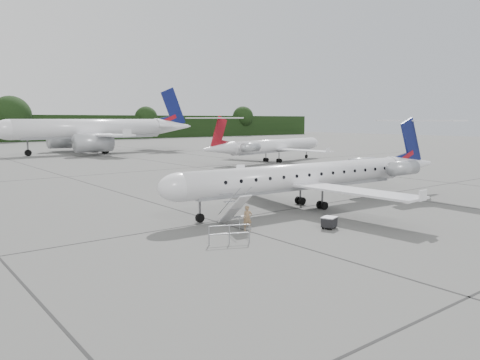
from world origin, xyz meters
TOP-DOWN VIEW (x-y plane):
  - ground at (0.00, 0.00)m, footprint 320.00×320.00m
  - main_regional_jet at (1.46, 2.77)m, footprint 27.04×20.20m
  - airstair at (-6.19, 1.01)m, footprint 0.99×2.50m
  - passenger at (-6.27, -0.37)m, footprint 0.65×0.56m
  - safety_railing at (-8.87, -2.07)m, footprint 2.05×0.95m
  - baggage_cart at (-2.00, -2.97)m, footprint 1.09×0.99m
  - bg_narrowbody at (9.81, 68.60)m, footprint 37.51×27.37m
  - bg_regional_right at (25.99, 32.62)m, footprint 29.97×24.26m

SIDE VIEW (x-z plane):
  - ground at x=0.00m, z-range 0.00..0.00m
  - baggage_cart at x=-2.00m, z-range 0.00..0.78m
  - safety_railing at x=-8.87m, z-range 0.00..1.00m
  - passenger at x=-6.27m, z-range 0.00..1.51m
  - airstair at x=-6.19m, z-range 0.00..2.09m
  - main_regional_jet at x=1.46m, z-range 0.00..6.66m
  - bg_regional_right at x=25.99m, z-range 0.00..6.97m
  - bg_narrowbody at x=9.81m, z-range 0.00..13.28m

